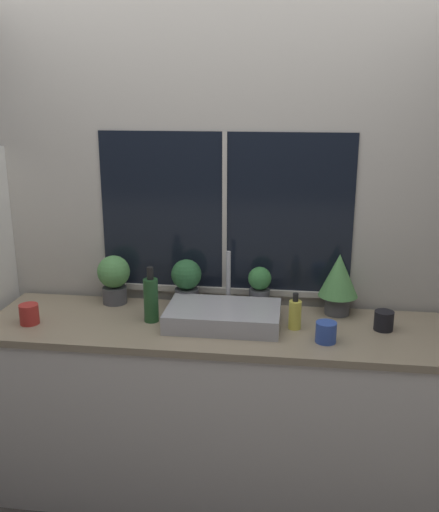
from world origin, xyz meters
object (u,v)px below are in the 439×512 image
(mug_blue, at_px, (326,332))
(mug_black, at_px, (384,321))
(sink, at_px, (223,316))
(potted_plant_far_right, at_px, (339,280))
(soap_bottle, at_px, (295,314))
(mug_red, at_px, (29,314))
(potted_plant_far_left, at_px, (114,277))
(potted_plant_center_right, at_px, (260,288))
(bottle_tall, at_px, (151,299))
(potted_plant_center_left, at_px, (186,281))

(mug_blue, xyz_separation_m, mug_black, (0.28, 0.18, -0.00))
(mug_black, bearing_deg, mug_blue, -147.72)
(sink, bearing_deg, mug_black, 2.85)
(potted_plant_far_right, distance_m, soap_bottle, 0.32)
(mug_blue, height_order, mug_red, mug_red)
(mug_blue, bearing_deg, potted_plant_far_left, 162.14)
(sink, height_order, potted_plant_far_left, sink)
(sink, height_order, potted_plant_center_right, sink)
(bottle_tall, distance_m, mug_red, 0.60)
(mug_black, bearing_deg, soap_bottle, -174.52)
(potted_plant_center_right, height_order, potted_plant_far_right, potted_plant_far_right)
(sink, xyz_separation_m, soap_bottle, (0.34, -0.00, 0.03))
(potted_plant_center_right, xyz_separation_m, mug_red, (-1.10, -0.33, -0.07))
(potted_plant_far_left, xyz_separation_m, mug_black, (1.38, -0.18, -0.10))
(sink, height_order, potted_plant_far_right, same)
(potted_plant_center_left, height_order, mug_black, potted_plant_center_left)
(potted_plant_far_left, bearing_deg, bottle_tall, -40.66)
(mug_blue, relative_size, mug_red, 0.96)
(mug_black, bearing_deg, potted_plant_far_right, 139.24)
(mug_blue, bearing_deg, mug_black, 32.28)
(mug_blue, bearing_deg, bottle_tall, 171.00)
(potted_plant_center_left, relative_size, potted_plant_far_right, 0.81)
(potted_plant_far_left, height_order, mug_blue, potted_plant_far_left)
(potted_plant_center_left, bearing_deg, potted_plant_far_left, 180.00)
(potted_plant_far_right, height_order, soap_bottle, potted_plant_far_right)
(soap_bottle, bearing_deg, potted_plant_center_right, 130.11)
(sink, xyz_separation_m, potted_plant_center_right, (0.16, 0.22, 0.08))
(potted_plant_center_right, bearing_deg, sink, -126.35)
(bottle_tall, bearing_deg, mug_blue, -9.00)
(potted_plant_center_right, relative_size, mug_red, 2.35)
(soap_bottle, relative_size, mug_blue, 1.88)
(sink, relative_size, potted_plant_center_right, 2.36)
(soap_bottle, distance_m, bottle_tall, 0.70)
(potted_plant_far_left, bearing_deg, potted_plant_far_right, 0.00)
(potted_plant_far_right, relative_size, mug_black, 3.39)
(potted_plant_far_left, bearing_deg, mug_black, -7.39)
(potted_plant_center_left, height_order, potted_plant_center_right, potted_plant_center_left)
(bottle_tall, bearing_deg, sink, 0.70)
(mug_blue, bearing_deg, mug_red, 179.14)
(bottle_tall, bearing_deg, mug_red, -169.12)
(potted_plant_far_left, relative_size, mug_black, 2.80)
(sink, height_order, potted_plant_center_left, sink)
(potted_plant_center_left, bearing_deg, potted_plant_center_right, 0.00)
(potted_plant_far_right, bearing_deg, bottle_tall, -166.40)
(sink, distance_m, mug_red, 0.95)
(potted_plant_far_left, xyz_separation_m, bottle_tall, (0.26, -0.22, -0.03))
(potted_plant_center_left, bearing_deg, sink, -44.18)
(sink, bearing_deg, bottle_tall, -179.30)
(potted_plant_far_right, bearing_deg, potted_plant_far_left, 180.00)
(sink, relative_size, mug_black, 5.85)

